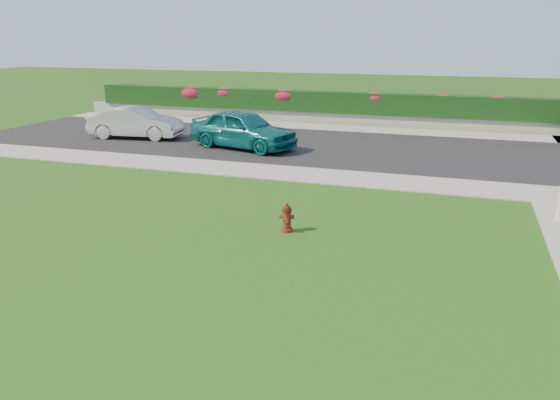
% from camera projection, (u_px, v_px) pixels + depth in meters
% --- Properties ---
extents(ground, '(120.00, 120.00, 0.00)m').
position_uv_depth(ground, '(227.00, 292.00, 10.23)').
color(ground, black).
rests_on(ground, ground).
extents(street_far, '(26.00, 8.00, 0.04)m').
position_uv_depth(street_far, '(251.00, 142.00, 24.45)').
color(street_far, black).
rests_on(street_far, ground).
extents(sidewalk_far, '(24.00, 2.00, 0.04)m').
position_uv_depth(sidewalk_far, '(177.00, 164.00, 20.22)').
color(sidewalk_far, gray).
rests_on(sidewalk_far, ground).
extents(sidewalk_beyond, '(34.00, 2.00, 0.04)m').
position_uv_depth(sidewalk_beyond, '(360.00, 129.00, 27.78)').
color(sidewalk_beyond, gray).
rests_on(sidewalk_beyond, ground).
extents(retaining_wall, '(34.00, 0.40, 0.60)m').
position_uv_depth(retaining_wall, '(365.00, 119.00, 29.06)').
color(retaining_wall, gray).
rests_on(retaining_wall, ground).
extents(hedge, '(32.00, 0.90, 1.10)m').
position_uv_depth(hedge, '(366.00, 103.00, 28.90)').
color(hedge, black).
rests_on(hedge, retaining_wall).
extents(fire_hydrant, '(0.37, 0.35, 0.71)m').
position_uv_depth(fire_hydrant, '(287.00, 218.00, 13.28)').
color(fire_hydrant, '#521D0C').
rests_on(fire_hydrant, ground).
extents(sedan_teal, '(5.04, 3.06, 1.60)m').
position_uv_depth(sedan_teal, '(243.00, 129.00, 22.82)').
color(sedan_teal, '#0C5A60').
rests_on(sedan_teal, street_far).
extents(sedan_silver, '(4.44, 2.02, 1.41)m').
position_uv_depth(sedan_silver, '(136.00, 123.00, 25.09)').
color(sedan_silver, '#B1B3B9').
rests_on(sedan_silver, street_far).
extents(flower_clump_a, '(1.55, 1.00, 0.77)m').
position_uv_depth(flower_clump_a, '(192.00, 93.00, 31.84)').
color(flower_clump_a, '#A81C3E').
rests_on(flower_clump_a, hedge).
extents(flower_clump_b, '(1.30, 0.83, 0.65)m').
position_uv_depth(flower_clump_b, '(225.00, 93.00, 31.19)').
color(flower_clump_b, '#A81C3E').
rests_on(flower_clump_b, hedge).
extents(flower_clump_c, '(1.44, 0.92, 0.72)m').
position_uv_depth(flower_clump_c, '(285.00, 95.00, 30.11)').
color(flower_clump_c, '#A81C3E').
rests_on(flower_clump_c, hedge).
extents(flower_clump_d, '(1.22, 0.79, 0.61)m').
position_uv_depth(flower_clump_d, '(376.00, 98.00, 28.57)').
color(flower_clump_d, '#A81C3E').
rests_on(flower_clump_d, hedge).
extents(flower_clump_e, '(1.09, 0.70, 0.55)m').
position_uv_depth(flower_clump_e, '(444.00, 100.00, 27.53)').
color(flower_clump_e, '#A81C3E').
rests_on(flower_clump_e, hedge).
extents(flower_clump_f, '(1.07, 0.69, 0.53)m').
position_uv_depth(flower_clump_f, '(498.00, 102.00, 26.74)').
color(flower_clump_f, '#A81C3E').
rests_on(flower_clump_f, hedge).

